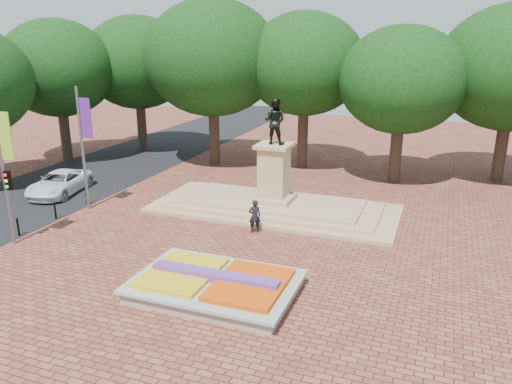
{
  "coord_description": "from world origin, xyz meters",
  "views": [
    {
      "loc": [
        8.65,
        -17.71,
        9.58
      ],
      "look_at": [
        0.28,
        4.37,
        2.2
      ],
      "focal_mm": 35.0,
      "sensor_mm": 36.0,
      "label": 1
    }
  ],
  "objects_px": {
    "van": "(59,183)",
    "pedestrian": "(255,216)",
    "flower_bed": "(216,285)",
    "monument": "(274,196)"
  },
  "relations": [
    {
      "from": "flower_bed",
      "to": "monument",
      "type": "xyz_separation_m",
      "value": [
        -1.03,
        10.0,
        0.5
      ]
    },
    {
      "from": "flower_bed",
      "to": "van",
      "type": "xyz_separation_m",
      "value": [
        -14.76,
        8.2,
        0.33
      ]
    },
    {
      "from": "flower_bed",
      "to": "van",
      "type": "bearing_deg",
      "value": 150.94
    },
    {
      "from": "flower_bed",
      "to": "pedestrian",
      "type": "distance_m",
      "value": 6.58
    },
    {
      "from": "flower_bed",
      "to": "monument",
      "type": "height_order",
      "value": "monument"
    },
    {
      "from": "van",
      "to": "pedestrian",
      "type": "height_order",
      "value": "pedestrian"
    },
    {
      "from": "van",
      "to": "flower_bed",
      "type": "bearing_deg",
      "value": -40.37
    },
    {
      "from": "van",
      "to": "pedestrian",
      "type": "xyz_separation_m",
      "value": [
        13.9,
        -1.7,
        0.15
      ]
    },
    {
      "from": "monument",
      "to": "van",
      "type": "relative_size",
      "value": 2.74
    },
    {
      "from": "flower_bed",
      "to": "pedestrian",
      "type": "bearing_deg",
      "value": 97.57
    }
  ]
}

